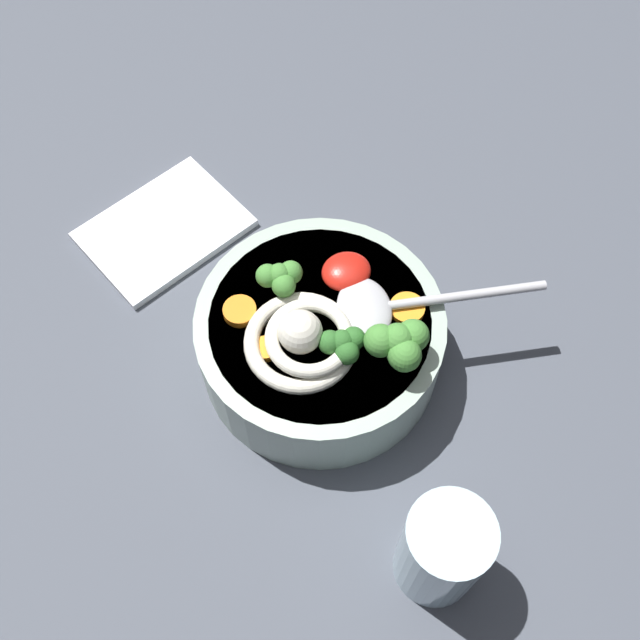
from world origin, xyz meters
The scene contains 13 objects.
table_slab centered at (0.00, 0.00, 1.48)cm, with size 134.18×134.18×2.96cm, color #474C56.
soup_bowl centered at (-1.98, -0.58, 6.48)cm, with size 20.56×20.56×6.81cm.
noodle_pile centered at (-4.10, -2.26, 11.01)cm, with size 9.89×9.70×3.98cm.
soup_spoon centered at (2.87, -1.75, 10.57)cm, with size 17.52×7.32×1.60cm.
chili_sauce_dollop centered at (1.55, 2.36, 10.70)cm, with size 4.13×3.71×1.86cm, color red.
broccoli_floret_far centered at (2.22, -6.01, 12.29)cm, with size 5.08×4.37×4.02cm.
broccoli_floret_beside_noodles centered at (-1.54, -4.18, 11.61)cm, with size 3.71×3.19×2.93cm.
broccoli_floret_beside_chili centered at (-3.85, 3.28, 11.66)cm, with size 3.81×3.28×3.01cm.
carrot_slice_near_spoon centered at (-7.74, 2.43, 10.16)cm, with size 2.72×2.72×0.78cm, color orange.
carrot_slice_rear centered at (4.91, -2.38, 10.03)cm, with size 2.89×2.89×0.51cm, color orange.
carrot_slice_center centered at (-6.99, -1.54, 10.11)cm, with size 2.02×2.02×0.68cm, color orange.
drinking_glass centered at (-0.71, -20.41, 8.07)cm, with size 6.22×6.22×10.21cm, color silver.
folded_napkin centered at (-10.76, 17.88, 3.36)cm, with size 14.63×10.87×0.80cm, color white.
Camera 1 is at (-13.46, -28.65, 63.24)cm, focal length 42.82 mm.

